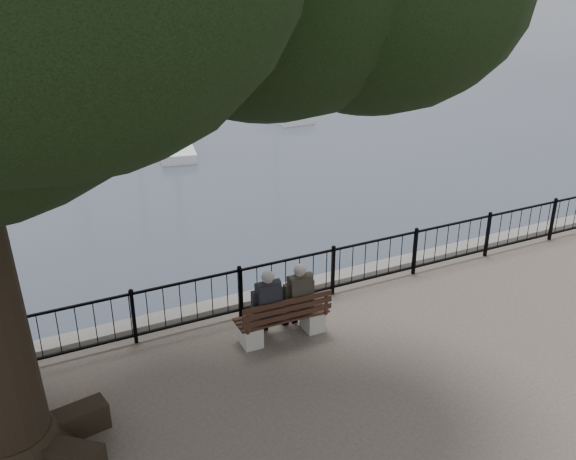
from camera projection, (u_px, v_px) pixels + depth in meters
harbor at (277, 315)px, 13.19m from camera, size 260.00×260.00×1.20m
railing at (288, 279)px, 12.36m from camera, size 22.06×0.06×1.00m
bench at (283, 322)px, 11.40m from camera, size 1.70×0.54×0.89m
person_left at (265, 307)px, 11.23m from camera, size 0.42×0.70×1.41m
person_right at (296, 299)px, 11.46m from camera, size 0.42×0.70×1.41m
lion_monument at (52, 19)px, 51.90m from camera, size 6.15×6.15×9.04m
sailboat_b at (76, 137)px, 26.38m from camera, size 3.18×4.94×10.67m
sailboat_c at (174, 141)px, 25.95m from camera, size 2.25×4.90×8.76m
sailboat_d at (274, 107)px, 31.56m from camera, size 1.64×5.62×10.43m
sailboat_f at (60, 71)px, 40.94m from camera, size 2.42×6.31×12.46m
sailboat_g at (165, 74)px, 40.05m from camera, size 2.47×5.23×8.86m
sailboat_i at (134, 127)px, 27.78m from camera, size 2.41×5.86×12.22m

